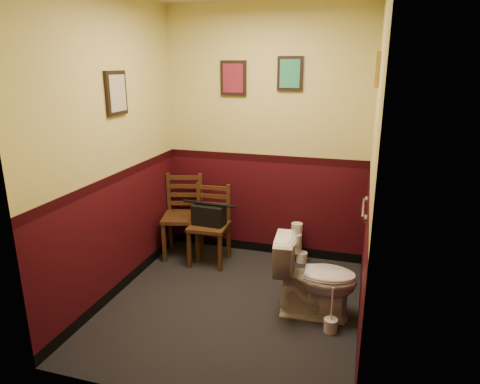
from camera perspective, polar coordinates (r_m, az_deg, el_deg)
floor at (r=4.00m, az=-1.06°, el=-14.88°), size 2.20×2.40×0.00m
wall_back at (r=4.62m, az=3.39°, el=7.43°), size 2.20×0.00×2.70m
wall_front at (r=2.41m, az=-9.88°, el=-1.56°), size 2.20×0.00×2.70m
wall_left at (r=3.96m, az=-16.60°, el=5.17°), size 0.00×2.40×2.70m
wall_right at (r=3.33m, az=17.21°, el=3.02°), size 0.00×2.40×2.70m
grab_bar at (r=3.68m, az=16.20°, el=-2.12°), size 0.05×0.56×0.06m
framed_print_back_a at (r=4.64m, az=-0.90°, el=14.94°), size 0.28×0.04×0.36m
framed_print_back_b at (r=4.49m, az=6.69°, el=15.41°), size 0.26×0.04×0.34m
framed_print_left at (r=3.96m, az=-16.16°, el=12.55°), size 0.04×0.30×0.38m
framed_print_right at (r=3.84m, az=17.82°, el=15.29°), size 0.04×0.34×0.28m
toilet at (r=3.76m, az=9.98°, el=-11.23°), size 0.74×0.45×0.70m
toilet_brush at (r=3.71m, az=12.00°, el=-16.86°), size 0.11×0.11×0.40m
chair_left at (r=4.85m, az=-7.56°, el=-3.15°), size 0.52×0.52×0.91m
chair_right at (r=4.64m, az=-4.00°, el=-4.37°), size 0.42×0.42×0.85m
handbag at (r=4.56m, az=-4.17°, el=-3.06°), size 0.35×0.19×0.25m
tp_stack at (r=4.75m, az=7.49°, el=-7.09°), size 0.25×0.15×0.44m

